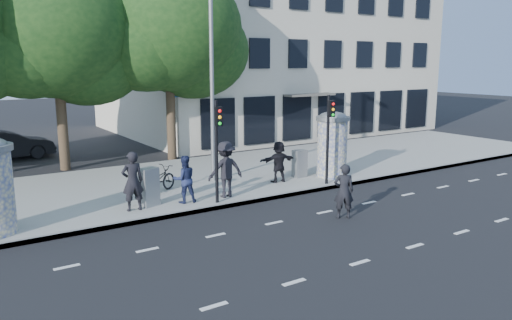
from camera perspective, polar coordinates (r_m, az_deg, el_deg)
ground at (r=14.08m, az=5.40°, el=-8.69°), size 120.00×120.00×0.00m
sidewalk at (r=20.21m, az=-7.94°, el=-2.36°), size 40.00×8.00×0.15m
curb at (r=16.83m, az=-2.16°, el=-5.03°), size 40.00×0.10×0.16m
lane_dash_near at (r=12.56m, az=11.79°, el=-11.40°), size 32.00×0.12×0.01m
lane_dash_far at (r=15.13m, az=2.08°, el=-7.20°), size 32.00×0.12×0.01m
ad_column_right at (r=20.45m, az=8.71°, el=1.96°), size 1.36×1.36×2.65m
traffic_pole_near at (r=16.28m, az=-4.46°, el=2.16°), size 0.22×0.31×3.40m
traffic_pole_far at (r=19.02m, az=8.33°, el=3.39°), size 0.22×0.31×3.40m
street_lamp at (r=19.24m, az=-5.01°, el=11.21°), size 0.25×0.93×8.00m
tree_near_left at (r=23.55m, az=-21.97°, el=13.55°), size 6.80×6.80×8.97m
tree_center at (r=24.70m, az=-10.02°, el=14.60°), size 7.00×7.00×9.30m
building at (r=36.50m, az=0.69°, el=13.11°), size 20.30×15.85×12.00m
ped_b at (r=16.08m, az=-13.93°, el=-2.37°), size 0.71×0.48×1.89m
ped_c at (r=16.69m, az=-8.18°, el=-2.19°), size 0.87×0.73×1.59m
ped_d at (r=17.21m, az=-3.49°, el=-1.08°), size 1.32×0.84×1.94m
ped_f at (r=19.37m, az=2.61°, el=-0.19°), size 1.54×0.68×1.61m
man_road at (r=15.60m, az=10.00°, el=-3.53°), size 0.75×0.67×1.71m
bicycle at (r=18.14m, az=-11.24°, el=-2.25°), size 1.37×1.91×0.95m
cabinet_left at (r=16.57m, az=-12.19°, el=-3.02°), size 0.71×0.61×1.26m
cabinet_right at (r=20.32m, az=5.00°, el=-0.41°), size 0.54×0.40×1.11m
car_mid at (r=27.55m, az=-26.57°, el=1.52°), size 1.80×4.38×1.41m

